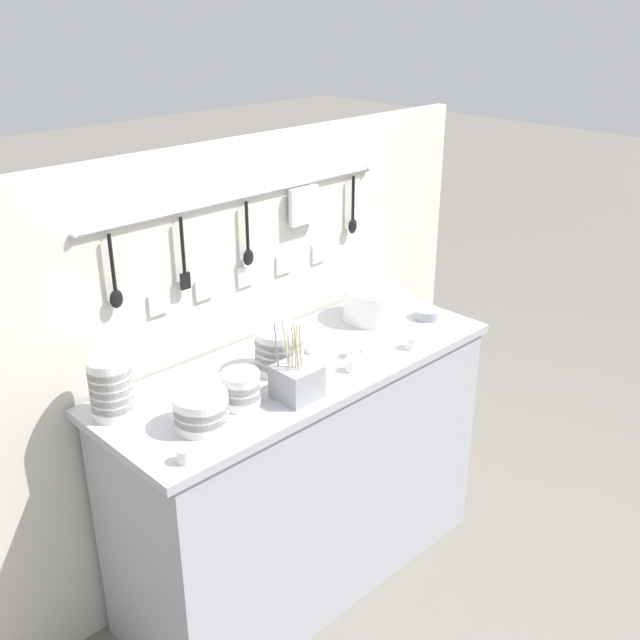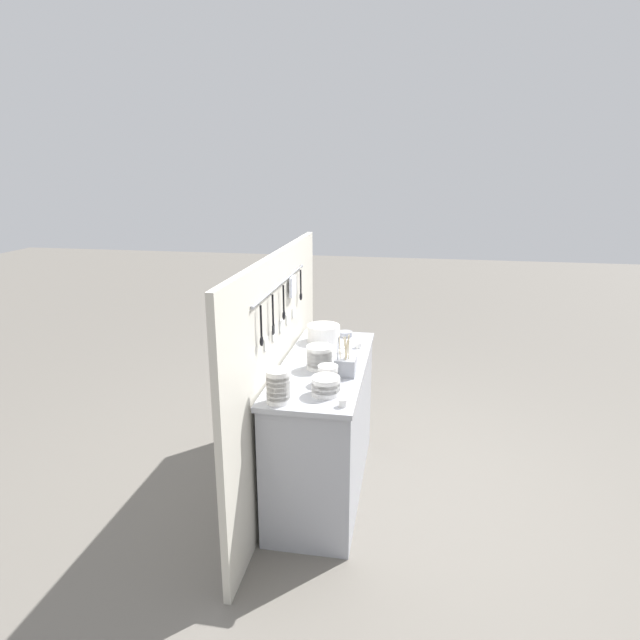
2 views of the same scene
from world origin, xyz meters
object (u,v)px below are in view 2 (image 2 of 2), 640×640
at_px(cup_edge_near, 342,353).
at_px(cup_back_left, 343,403).
at_px(plate_stack, 324,333).
at_px(cutlery_caddy, 345,366).
at_px(bowl_stack_wide_centre, 320,357).
at_px(cup_edge_far, 350,358).
at_px(bowl_stack_tall_left, 328,375).
at_px(bowl_stack_short_front, 278,386).
at_px(cup_mid_row, 342,350).
at_px(cup_by_caddy, 359,345).
at_px(steel_mixing_bowl, 346,334).
at_px(bowl_stack_nested_right, 326,386).
at_px(cup_front_right, 321,356).

bearing_deg(cup_edge_near, cup_back_left, -171.76).
xyz_separation_m(plate_stack, cutlery_caddy, (-0.63, -0.24, -0.00)).
height_order(bowl_stack_wide_centre, cup_edge_far, bowl_stack_wide_centre).
xyz_separation_m(bowl_stack_tall_left, cup_edge_far, (0.41, -0.08, -0.03)).
height_order(bowl_stack_short_front, cup_mid_row, bowl_stack_short_front).
xyz_separation_m(cup_mid_row, cup_by_caddy, (0.13, -0.10, 0.00)).
xyz_separation_m(steel_mixing_bowl, cup_mid_row, (-0.38, -0.03, 0.00)).
relative_size(cup_mid_row, cup_back_left, 1.00).
bearing_deg(cup_mid_row, bowl_stack_short_front, 164.68).
height_order(plate_stack, cup_back_left, plate_stack).
bearing_deg(bowl_stack_wide_centre, cup_mid_row, -18.46).
xyz_separation_m(bowl_stack_nested_right, cup_by_caddy, (0.84, -0.10, -0.03)).
bearing_deg(plate_stack, cup_edge_near, -149.92).
xyz_separation_m(cup_mid_row, cup_edge_near, (-0.07, -0.00, 0.00)).
height_order(plate_stack, cup_edge_far, plate_stack).
bearing_deg(bowl_stack_short_front, cup_mid_row, -15.32).
xyz_separation_m(bowl_stack_short_front, plate_stack, (1.10, -0.06, -0.03)).
bearing_deg(cup_edge_near, cup_edge_far, -139.60).
xyz_separation_m(bowl_stack_tall_left, cup_by_caddy, (0.68, -0.11, -0.03)).
distance_m(cup_edge_near, cup_back_left, 0.79).
height_order(cup_edge_near, cup_by_caddy, same).
distance_m(plate_stack, cup_front_right, 0.38).
height_order(bowl_stack_short_front, cup_edge_far, bowl_stack_short_front).
distance_m(cup_back_left, cup_by_caddy, 0.98).
bearing_deg(bowl_stack_wide_centre, cup_front_right, 5.71).
bearing_deg(bowl_stack_short_front, plate_stack, -3.38).
distance_m(plate_stack, steel_mixing_bowl, 0.21).
height_order(plate_stack, cup_by_caddy, plate_stack).
relative_size(cup_back_left, cup_by_caddy, 1.00).
height_order(bowl_stack_wide_centre, cup_back_left, bowl_stack_wide_centre).
bearing_deg(plate_stack, bowl_stack_nested_right, -169.65).
height_order(bowl_stack_tall_left, cup_by_caddy, bowl_stack_tall_left).
xyz_separation_m(cup_back_left, cup_edge_far, (0.71, 0.05, 0.00)).
height_order(bowl_stack_nested_right, cup_mid_row, bowl_stack_nested_right).
bearing_deg(steel_mixing_bowl, cutlery_caddy, -172.89).
bearing_deg(bowl_stack_nested_right, cup_back_left, -140.47).
distance_m(bowl_stack_nested_right, cup_mid_row, 0.71).
bearing_deg(bowl_stack_tall_left, cup_front_right, 15.09).
relative_size(steel_mixing_bowl, cup_edge_far, 2.18).
xyz_separation_m(bowl_stack_wide_centre, plate_stack, (0.55, 0.07, -0.01)).
bearing_deg(cup_back_left, bowl_stack_tall_left, 23.24).
bearing_deg(cup_edge_far, cutlery_caddy, -179.76).
bearing_deg(cup_front_right, cup_mid_row, -39.95).
bearing_deg(bowl_stack_short_front, cup_front_right, -9.06).
height_order(plate_stack, cutlery_caddy, cutlery_caddy).
distance_m(cup_mid_row, cup_front_right, 0.19).
xyz_separation_m(bowl_stack_tall_left, cutlery_caddy, (0.15, -0.08, 0.00)).
bearing_deg(bowl_stack_nested_right, cup_edge_near, -0.18).
distance_m(cutlery_caddy, cup_by_caddy, 0.53).
height_order(cup_mid_row, cup_edge_near, same).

